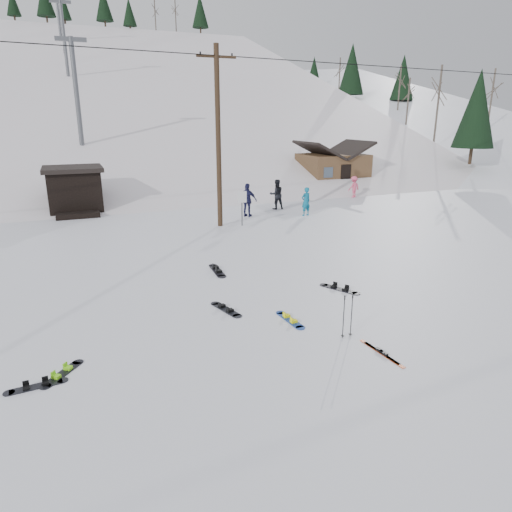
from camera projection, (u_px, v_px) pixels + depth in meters
name	position (u px, v px, depth m)	size (l,w,h in m)	color
ground	(318.00, 350.00, 11.38)	(200.00, 200.00, 0.00)	white
ski_slope	(118.00, 249.00, 63.55)	(60.00, 75.00, 45.00)	white
ridge_right	(367.00, 226.00, 72.63)	(34.00, 85.00, 36.00)	white
treeline_right	(396.00, 161.00, 61.62)	(20.00, 60.00, 10.00)	black
treeline_crest	(94.00, 148.00, 87.50)	(50.00, 6.00, 10.00)	black
utility_pole	(218.00, 136.00, 23.13)	(2.00, 0.26, 9.00)	#3A2819
trail_sign	(242.00, 202.00, 24.15)	(0.50, 0.09, 1.85)	#595B60
lift_hut	(75.00, 190.00, 27.70)	(3.40, 4.10, 2.75)	black
lift_tower_near	(76.00, 86.00, 34.19)	(2.20, 0.36, 8.00)	#595B60
lift_tower_mid	(64.00, 34.00, 50.00)	(2.20, 0.36, 8.00)	#595B60
lift_tower_far	(57.00, 7.00, 65.81)	(2.20, 0.36, 8.00)	#595B60
cabin	(332.00, 169.00, 37.63)	(5.39, 4.40, 3.77)	brown
hero_snowboard	(290.00, 320.00, 13.06)	(0.34, 1.39, 0.10)	navy
hero_skis	(381.00, 353.00, 11.22)	(0.20, 1.56, 0.08)	#BB4113
ski_poles	(348.00, 316.00, 11.90)	(0.33, 0.09, 1.19)	black
board_scatter_a	(36.00, 386.00, 9.83)	(1.29, 0.33, 0.09)	black
board_scatter_b	(226.00, 309.00, 13.76)	(0.59, 1.42, 0.10)	black
board_scatter_c	(62.00, 373.00, 10.32)	(0.93, 1.07, 0.09)	black
board_scatter_d	(340.00, 289.00, 15.40)	(0.86, 1.39, 0.11)	black
board_scatter_f	(217.00, 270.00, 17.24)	(0.40, 1.70, 0.12)	black
skier_teal	(306.00, 201.00, 26.80)	(0.61, 0.40, 1.68)	#0E6A8C
skier_dark	(277.00, 194.00, 28.69)	(0.91, 0.71, 1.87)	black
skier_pink	(354.00, 187.00, 32.99)	(0.98, 0.57, 1.52)	#F15578
skier_navy	(248.00, 200.00, 26.51)	(1.14, 0.47, 1.94)	#1A1B41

